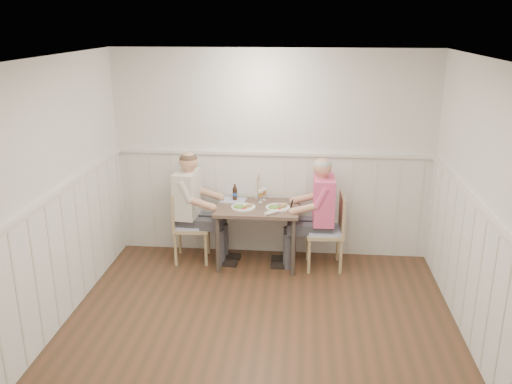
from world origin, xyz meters
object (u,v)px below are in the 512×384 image
chair_left (187,223)px  grass_vase (257,187)px  dining_table (258,214)px  diner_cream (192,215)px  man_in_pink (319,221)px  beer_bottle (235,193)px  chair_right (329,228)px

chair_left → grass_vase: (0.85, 0.27, 0.40)m
dining_table → chair_left: size_ratio=1.08×
chair_left → diner_cream: 0.11m
grass_vase → diner_cream: bearing=-161.6°
man_in_pink → grass_vase: bearing=159.0°
dining_table → grass_vase: (-0.04, 0.30, 0.25)m
dining_table → diner_cream: diner_cream is taller
diner_cream → beer_bottle: bearing=19.7°
chair_right → diner_cream: (-1.70, 0.06, 0.09)m
man_in_pink → grass_vase: (-0.79, 0.30, 0.32)m
chair_left → man_in_pink: (1.63, -0.03, 0.09)m
dining_table → diner_cream: 0.83m
dining_table → beer_bottle: size_ratio=4.79×
dining_table → chair_right: chair_right is taller
dining_table → beer_bottle: 0.42m
dining_table → man_in_pink: 0.75m
chair_left → man_in_pink: man_in_pink is taller
chair_right → beer_bottle: 1.25m
dining_table → chair_right: 0.89m
dining_table → chair_left: chair_left is taller
chair_left → dining_table: bearing=-1.7°
man_in_pink → diner_cream: diner_cream is taller
diner_cream → beer_bottle: diner_cream is taller
chair_right → chair_left: size_ratio=1.01×
dining_table → man_in_pink: bearing=-0.6°
chair_left → diner_cream: size_ratio=0.65×
man_in_pink → beer_bottle: 1.11m
chair_right → chair_left: (-1.76, 0.05, -0.00)m
man_in_pink → chair_right: bearing=-7.2°
dining_table → grass_vase: grass_vase is taller
chair_left → diner_cream: (0.06, 0.01, 0.10)m
chair_left → grass_vase: size_ratio=2.70×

